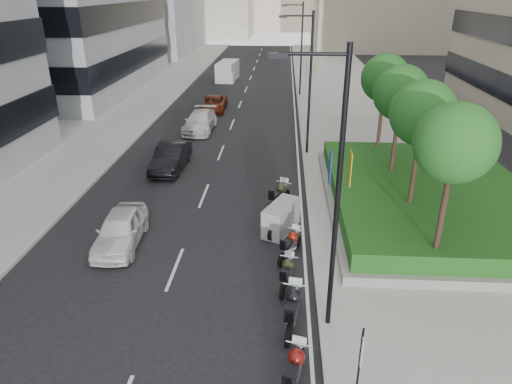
# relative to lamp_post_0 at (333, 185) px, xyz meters

# --- Properties ---
(ground) EXTENTS (160.00, 160.00, 0.00)m
(ground) POSITION_rel_lamp_post_0_xyz_m (-4.14, -1.00, -5.07)
(ground) COLOR black
(ground) RESTS_ON ground
(sidewalk_right) EXTENTS (10.00, 100.00, 0.15)m
(sidewalk_right) POSITION_rel_lamp_post_0_xyz_m (4.86, 29.00, -4.99)
(sidewalk_right) COLOR #9E9B93
(sidewalk_right) RESTS_ON ground
(sidewalk_left) EXTENTS (8.00, 100.00, 0.15)m
(sidewalk_left) POSITION_rel_lamp_post_0_xyz_m (-16.14, 29.00, -4.99)
(sidewalk_left) COLOR #9E9B93
(sidewalk_left) RESTS_ON ground
(lane_edge) EXTENTS (0.12, 100.00, 0.01)m
(lane_edge) POSITION_rel_lamp_post_0_xyz_m (-0.44, 29.00, -5.06)
(lane_edge) COLOR silver
(lane_edge) RESTS_ON ground
(lane_centre) EXTENTS (0.12, 100.00, 0.01)m
(lane_centre) POSITION_rel_lamp_post_0_xyz_m (-5.64, 29.00, -5.06)
(lane_centre) COLOR silver
(lane_centre) RESTS_ON ground
(planter) EXTENTS (10.00, 14.00, 0.40)m
(planter) POSITION_rel_lamp_post_0_xyz_m (5.86, 9.00, -4.72)
(planter) COLOR gray
(planter) RESTS_ON sidewalk_right
(hedge) EXTENTS (9.40, 13.40, 0.80)m
(hedge) POSITION_rel_lamp_post_0_xyz_m (5.86, 9.00, -4.12)
(hedge) COLOR #1E4714
(hedge) RESTS_ON planter
(tree_0) EXTENTS (2.80, 2.80, 6.30)m
(tree_0) POSITION_rel_lamp_post_0_xyz_m (4.36, 3.00, 0.36)
(tree_0) COLOR #332319
(tree_0) RESTS_ON planter
(tree_1) EXTENTS (2.80, 2.80, 6.30)m
(tree_1) POSITION_rel_lamp_post_0_xyz_m (4.36, 7.00, 0.36)
(tree_1) COLOR #332319
(tree_1) RESTS_ON planter
(tree_2) EXTENTS (2.80, 2.80, 6.30)m
(tree_2) POSITION_rel_lamp_post_0_xyz_m (4.36, 11.00, 0.36)
(tree_2) COLOR #332319
(tree_2) RESTS_ON planter
(tree_3) EXTENTS (2.80, 2.80, 6.30)m
(tree_3) POSITION_rel_lamp_post_0_xyz_m (4.36, 15.00, 0.36)
(tree_3) COLOR #332319
(tree_3) RESTS_ON planter
(lamp_post_0) EXTENTS (2.34, 0.45, 9.00)m
(lamp_post_0) POSITION_rel_lamp_post_0_xyz_m (0.00, 0.00, 0.00)
(lamp_post_0) COLOR black
(lamp_post_0) RESTS_ON ground
(lamp_post_1) EXTENTS (2.34, 0.45, 9.00)m
(lamp_post_1) POSITION_rel_lamp_post_0_xyz_m (0.00, 17.00, 0.00)
(lamp_post_1) COLOR black
(lamp_post_1) RESTS_ON ground
(lamp_post_2) EXTENTS (2.34, 0.45, 9.00)m
(lamp_post_2) POSITION_rel_lamp_post_0_xyz_m (0.00, 35.00, 0.00)
(lamp_post_2) COLOR black
(lamp_post_2) RESTS_ON ground
(parking_sign) EXTENTS (0.06, 0.32, 2.50)m
(parking_sign) POSITION_rel_lamp_post_0_xyz_m (0.66, -3.00, -3.61)
(parking_sign) COLOR black
(parking_sign) RESTS_ON ground
(motorcycle_1) EXTENTS (0.87, 2.24, 1.13)m
(motorcycle_1) POSITION_rel_lamp_post_0_xyz_m (-1.01, -2.64, -4.46)
(motorcycle_1) COLOR black
(motorcycle_1) RESTS_ON ground
(motorcycle_2) EXTENTS (0.83, 2.47, 1.24)m
(motorcycle_2) POSITION_rel_lamp_post_0_xyz_m (-1.02, -0.05, -4.41)
(motorcycle_2) COLOR black
(motorcycle_2) RESTS_ON ground
(motorcycle_3) EXTENTS (0.69, 2.03, 1.02)m
(motorcycle_3) POSITION_rel_lamp_post_0_xyz_m (-1.21, 2.13, -4.52)
(motorcycle_3) COLOR black
(motorcycle_3) RESTS_ON ground
(motorcycle_4) EXTENTS (1.06, 1.99, 1.07)m
(motorcycle_4) POSITION_rel_lamp_post_0_xyz_m (-1.05, 4.18, -4.49)
(motorcycle_4) COLOR black
(motorcycle_4) RESTS_ON ground
(motorcycle_5) EXTENTS (1.76, 2.44, 1.37)m
(motorcycle_5) POSITION_rel_lamp_post_0_xyz_m (-1.46, 6.33, -4.38)
(motorcycle_5) COLOR black
(motorcycle_5) RESTS_ON ground
(motorcycle_6) EXTENTS (1.22, 2.31, 1.24)m
(motorcycle_6) POSITION_rel_lamp_post_0_xyz_m (-1.60, 8.69, -4.41)
(motorcycle_6) COLOR black
(motorcycle_6) RESTS_ON ground
(car_a) EXTENTS (1.99, 4.41, 1.47)m
(car_a) POSITION_rel_lamp_post_0_xyz_m (-8.36, 4.74, -4.33)
(car_a) COLOR silver
(car_a) RESTS_ON ground
(car_b) EXTENTS (1.76, 4.72, 1.54)m
(car_b) POSITION_rel_lamp_post_0_xyz_m (-8.28, 13.79, -4.29)
(car_b) COLOR black
(car_b) RESTS_ON ground
(car_c) EXTENTS (2.22, 5.20, 1.49)m
(car_c) POSITION_rel_lamp_post_0_xyz_m (-7.91, 22.01, -4.32)
(car_c) COLOR silver
(car_c) RESTS_ON ground
(car_d) EXTENTS (2.22, 4.73, 1.31)m
(car_d) POSITION_rel_lamp_post_0_xyz_m (-7.80, 28.40, -4.41)
(car_d) COLOR #591C0A
(car_d) RESTS_ON ground
(delivery_van) EXTENTS (2.38, 5.29, 2.16)m
(delivery_van) POSITION_rel_lamp_post_0_xyz_m (-8.29, 43.21, -4.06)
(delivery_van) COLOR #B9B9BB
(delivery_van) RESTS_ON ground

